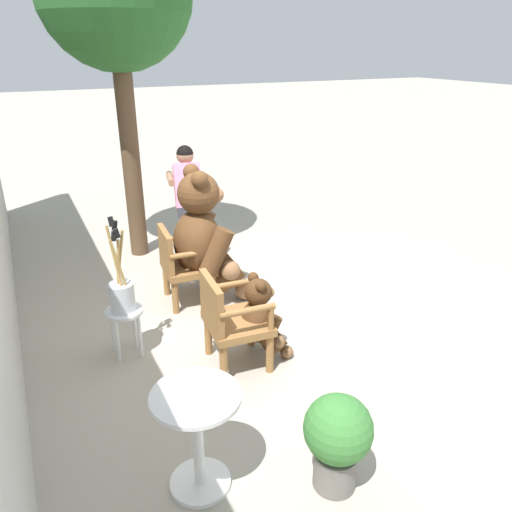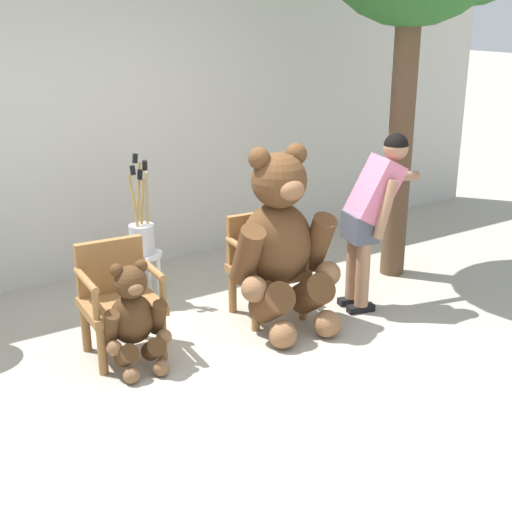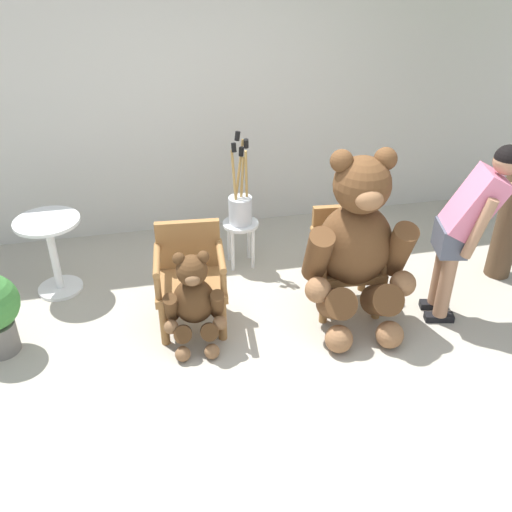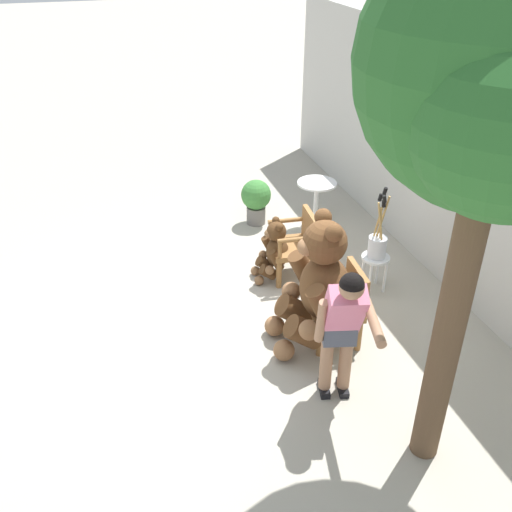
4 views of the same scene
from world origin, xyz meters
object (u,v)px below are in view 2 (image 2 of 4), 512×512
Objects in this scene: wooden_chair_right at (264,263)px; white_stool at (143,264)px; person_visitor at (373,207)px; teddy_bear_small at (134,317)px; brush_bucket at (142,233)px; teddy_bear_large at (281,241)px; wooden_chair_left at (119,296)px.

white_stool is (-0.75, 0.80, -0.11)m from wooden_chair_right.
wooden_chair_right is 1.03m from person_visitor.
brush_bucket is at bearing 61.86° from teddy_bear_small.
person_visitor is (0.86, -0.12, 0.18)m from teddy_bear_large.
white_stool is 0.52× the size of brush_bucket.
white_stool is (0.58, 1.09, -0.04)m from teddy_bear_small.
person_visitor reaches higher than wooden_chair_right.
wooden_chair_right is 0.97× the size of brush_bucket.
teddy_bear_large is 1.35m from white_stool.
teddy_bear_large is 1.30m from brush_bucket.
teddy_bear_large is at bearing -92.69° from wooden_chair_right.
person_visitor reaches higher than teddy_bear_large.
wooden_chair_right is (1.32, -0.00, 0.00)m from wooden_chair_left.
brush_bucket is at bearing 133.20° from wooden_chair_right.
brush_bucket is at bearing 17.71° from white_stool.
teddy_bear_large is 1.83× the size of teddy_bear_small.
wooden_chair_right is 0.38m from teddy_bear_large.
teddy_bear_small is 0.92× the size of brush_bucket.
wooden_chair_left is at bearing 88.21° from teddy_bear_small.
person_visitor is at bearing -36.60° from brush_bucket.
teddy_bear_small is 1.23m from white_stool.
teddy_bear_large is 3.26× the size of white_stool.
teddy_bear_small is at bearing 177.35° from person_visitor.
teddy_bear_large is at bearing -55.16° from brush_bucket.
wooden_chair_right is 1.87× the size of white_stool.
white_stool is at bearing 54.47° from wooden_chair_left.
wooden_chair_left is 1.87× the size of white_stool.
brush_bucket reaches higher than wooden_chair_right.
teddy_bear_large is at bearing -55.14° from white_stool.
person_visitor reaches higher than brush_bucket.
person_visitor reaches higher than wooden_chair_left.
brush_bucket is (0.58, 1.09, 0.25)m from teddy_bear_small.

